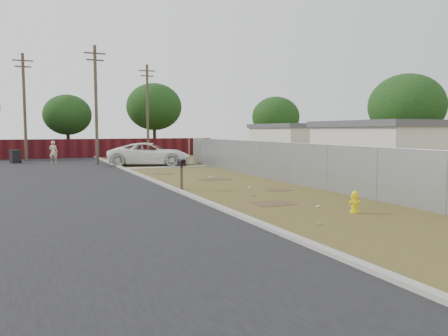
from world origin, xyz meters
name	(u,v)px	position (x,y,z in m)	size (l,w,h in m)	color
ground	(233,186)	(0.00, 0.00, 0.00)	(120.00, 120.00, 0.00)	brown
street	(68,176)	(-6.76, 8.05, 0.02)	(15.10, 60.00, 0.12)	black
chainlink_fence	(279,166)	(3.12, 1.03, 0.80)	(0.10, 27.06, 2.02)	gray
privacy_fence	(62,149)	(-6.00, 25.00, 0.90)	(30.00, 0.12, 1.80)	#4D1015
utility_poles	(92,106)	(-3.67, 20.67, 4.69)	(12.60, 8.24, 9.00)	brown
houses	(352,147)	(9.70, 3.13, 1.56)	(9.30, 17.24, 3.10)	beige
horizon_trees	(137,109)	(0.84, 23.56, 4.63)	(33.32, 31.94, 7.78)	#2F1E15
fire_hydrant	(355,202)	(0.71, -7.58, 0.35)	(0.38, 0.38, 0.74)	yellow
mailbox	(181,165)	(-2.59, -0.05, 1.08)	(0.23, 0.59, 1.37)	brown
pickup_truck	(150,154)	(-0.52, 13.56, 0.85)	(2.81, 6.09, 1.69)	white
pedestrian	(53,152)	(-7.02, 18.54, 0.90)	(0.66, 0.43, 1.81)	#CCB095
trash_bin	(15,156)	(-9.81, 19.88, 0.55)	(0.92, 0.90, 1.07)	black
scattered_litter	(261,194)	(-0.22, -3.04, 0.04)	(1.91, 12.56, 0.07)	white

